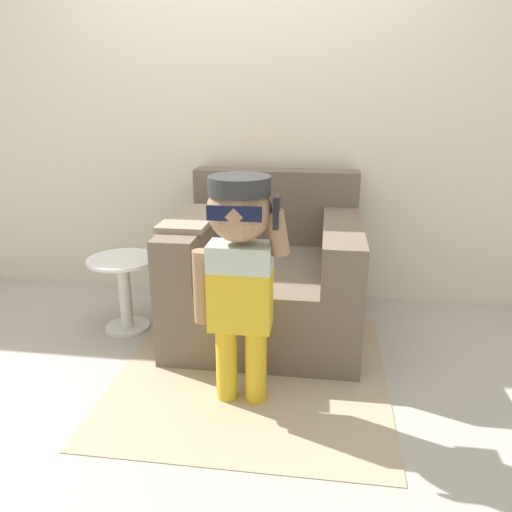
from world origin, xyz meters
TOP-DOWN VIEW (x-y plane):
  - ground_plane at (0.00, 0.00)m, footprint 10.00×10.00m
  - wall_back at (0.00, 0.84)m, footprint 10.00×0.05m
  - armchair at (0.20, 0.29)m, footprint 1.05×1.04m
  - person_child at (0.17, -0.48)m, footprint 0.42×0.32m
  - side_table at (-0.62, 0.14)m, footprint 0.40×0.40m
  - rug at (0.19, -0.24)m, footprint 1.32×1.39m

SIDE VIEW (x-z plane):
  - ground_plane at x=0.00m, z-range 0.00..0.00m
  - rug at x=0.19m, z-range 0.00..0.01m
  - side_table at x=-0.62m, z-range 0.05..0.49m
  - armchair at x=0.20m, z-range -0.12..0.76m
  - person_child at x=0.17m, z-range 0.17..1.20m
  - wall_back at x=0.00m, z-range 0.00..2.60m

